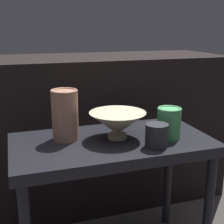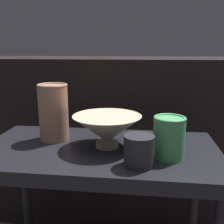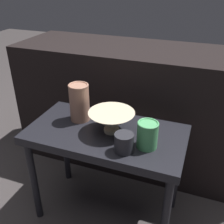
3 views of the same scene
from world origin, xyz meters
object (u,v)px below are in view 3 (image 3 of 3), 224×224
(bowl, at_px, (111,121))
(vase_colorful_right, at_px, (147,134))
(cup, at_px, (124,143))
(vase_textured_left, at_px, (79,102))

(bowl, bearing_deg, vase_colorful_right, -17.95)
(bowl, xyz_separation_m, cup, (0.10, -0.12, -0.02))
(bowl, height_order, vase_textured_left, vase_textured_left)
(bowl, relative_size, cup, 2.58)
(vase_colorful_right, relative_size, cup, 1.44)
(vase_textured_left, relative_size, cup, 2.29)
(vase_textured_left, height_order, vase_colorful_right, vase_textured_left)
(vase_textured_left, height_order, cup, vase_textured_left)
(vase_textured_left, xyz_separation_m, cup, (0.29, -0.17, -0.06))
(vase_textured_left, relative_size, vase_colorful_right, 1.59)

